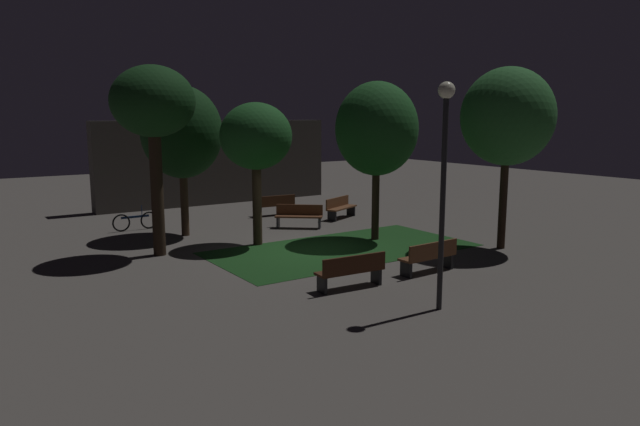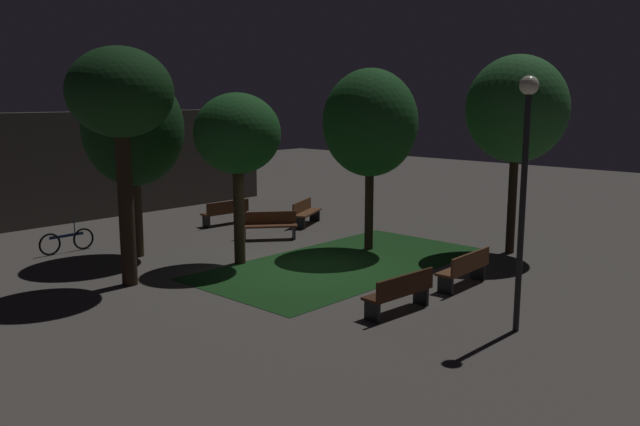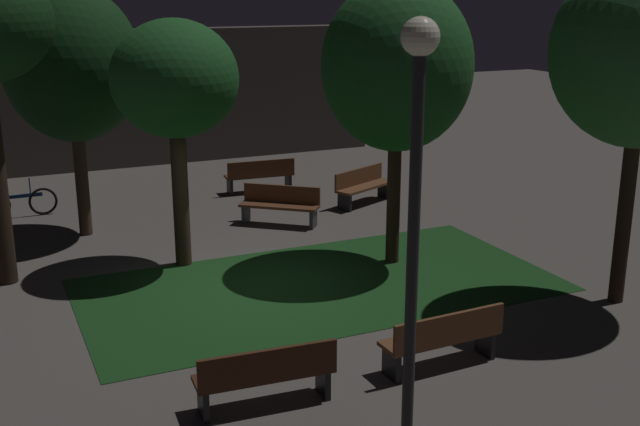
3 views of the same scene
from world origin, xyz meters
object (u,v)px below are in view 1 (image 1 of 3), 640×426
at_px(tree_back_left, 377,129).
at_px(tree_near_wall, 256,138).
at_px(bench_front_right, 430,256).
at_px(bench_by_lamp, 275,205).
at_px(tree_back_right, 182,133).
at_px(lamp_post_plaza_west, 444,159).
at_px(bench_path_side, 352,270).
at_px(bench_back_row, 299,215).
at_px(tree_tall_center, 153,105).
at_px(tree_lawn_side, 507,117).
at_px(bicycle, 135,221).
at_px(bench_near_trees, 340,207).

bearing_deg(tree_back_left, tree_near_wall, 157.75).
relative_size(bench_front_right, tree_near_wall, 0.39).
xyz_separation_m(bench_by_lamp, tree_near_wall, (-3.29, -4.66, 3.06)).
height_order(tree_back_right, lamp_post_plaza_west, tree_back_right).
relative_size(bench_path_side, bench_front_right, 1.01).
relative_size(bench_back_row, tree_tall_center, 0.30).
relative_size(bench_by_lamp, tree_tall_center, 0.32).
bearing_deg(lamp_post_plaza_west, tree_near_wall, 91.80).
relative_size(tree_back_left, lamp_post_plaza_west, 1.09).
relative_size(bench_by_lamp, tree_back_left, 0.34).
distance_m(tree_back_left, tree_back_right, 6.78).
bearing_deg(bench_front_right, tree_lawn_side, 12.41).
bearing_deg(lamp_post_plaza_west, bench_front_right, 49.62).
bearing_deg(tree_back_left, bicycle, 135.52).
bearing_deg(bench_path_side, tree_lawn_side, 7.61).
bearing_deg(lamp_post_plaza_west, tree_back_right, 98.90).
xyz_separation_m(bench_by_lamp, tree_lawn_side, (3.01, -9.54, 3.72)).
xyz_separation_m(tree_tall_center, tree_lawn_side, (9.49, -5.26, -0.36)).
relative_size(tree_back_right, tree_lawn_side, 0.92).
xyz_separation_m(tree_back_right, tree_tall_center, (-1.75, -2.40, 0.89)).
bearing_deg(tree_tall_center, bench_by_lamp, 33.41).
distance_m(tree_back_left, bicycle, 9.63).
xyz_separation_m(lamp_post_plaza_west, bicycle, (-2.90, 12.84, -2.98)).
bearing_deg(tree_lawn_side, bench_back_row, 118.46).
bearing_deg(tree_lawn_side, bench_near_trees, 98.17).
height_order(bench_back_row, tree_back_right, tree_back_right).
bearing_deg(bench_by_lamp, tree_near_wall, -125.19).
xyz_separation_m(tree_back_left, tree_lawn_side, (2.53, -3.33, 0.41)).
bearing_deg(bench_front_right, bicycle, 114.74).
distance_m(bench_path_side, bench_near_trees, 10.07).
relative_size(bench_by_lamp, bicycle, 1.07).
xyz_separation_m(bench_back_row, tree_near_wall, (-2.71, -1.74, 3.06)).
xyz_separation_m(bench_back_row, bench_near_trees, (2.52, 0.80, 0.00)).
xyz_separation_m(bench_front_right, tree_tall_center, (-5.41, 6.16, 4.07)).
distance_m(tree_back_left, tree_tall_center, 7.27).
bearing_deg(tree_back_left, bench_path_side, -134.85).
xyz_separation_m(bench_path_side, tree_back_right, (-1.00, 8.56, 3.18)).
bearing_deg(bench_front_right, tree_tall_center, 131.27).
height_order(bench_by_lamp, bench_near_trees, same).
bearing_deg(tree_near_wall, bench_path_side, -94.39).
xyz_separation_m(bench_path_side, bench_by_lamp, (3.73, 10.44, 0.00)).
bearing_deg(bench_near_trees, tree_lawn_side, -81.83).
bearing_deg(bench_back_row, tree_back_left, -72.08).
bearing_deg(lamp_post_plaza_west, bench_path_side, 106.87).
bearing_deg(tree_near_wall, bench_front_right, -69.09).
relative_size(tree_back_left, bicycle, 3.17).
xyz_separation_m(tree_back_right, tree_near_wall, (1.45, -2.79, -0.12)).
distance_m(bench_by_lamp, tree_tall_center, 8.77).
xyz_separation_m(tree_back_right, lamp_post_plaza_west, (1.70, -10.86, -0.34)).
height_order(bench_path_side, bench_by_lamp, same).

